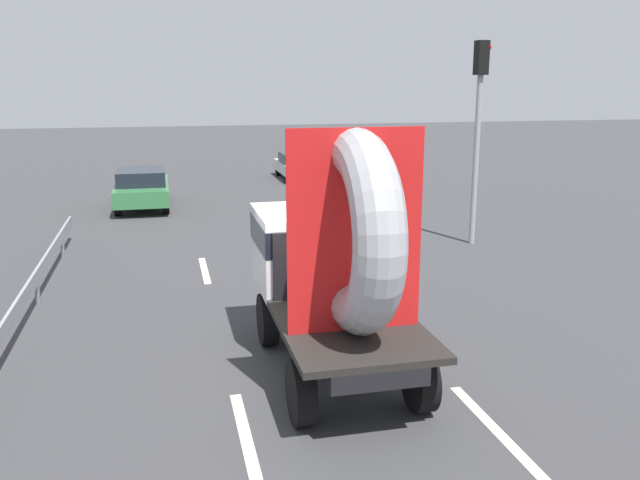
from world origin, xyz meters
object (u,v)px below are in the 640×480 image
(distant_sedan, at_px, (142,187))
(oncoming_car, at_px, (297,165))
(traffic_light, at_px, (479,114))
(flatbed_truck, at_px, (332,257))

(distant_sedan, relative_size, oncoming_car, 1.17)
(traffic_light, bearing_deg, flatbed_truck, -129.42)
(traffic_light, bearing_deg, oncoming_car, 99.60)
(distant_sedan, distance_m, traffic_light, 12.49)
(flatbed_truck, relative_size, distant_sedan, 1.11)
(distant_sedan, xyz_separation_m, oncoming_car, (6.94, 5.94, -0.11))
(oncoming_car, bearing_deg, flatbed_truck, -99.87)
(flatbed_truck, relative_size, traffic_light, 0.86)
(flatbed_truck, bearing_deg, oncoming_car, 80.13)
(distant_sedan, xyz_separation_m, traffic_light, (9.27, -7.85, 2.89))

